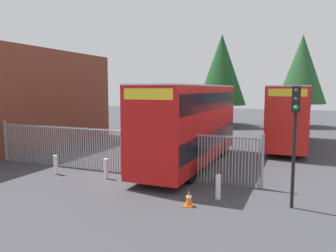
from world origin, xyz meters
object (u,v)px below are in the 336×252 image
object	(u,v)px
bollard_center_front	(106,169)
bollard_near_right	(162,176)
traffic_cone_by_gate	(158,177)
double_decker_bus_behind_fence_left	(290,114)
bollard_far_right	(218,187)
traffic_light_kerbside	(295,124)
bollard_near_left	(56,165)
traffic_cone_mid_forecourt	(189,198)
double_decker_bus_near_gate	(191,122)

from	to	relation	value
bollard_center_front	bollard_near_right	size ratio (longest dim) A/B	1.00
bollard_near_right	traffic_cone_by_gate	bearing A→B (deg)	137.34
double_decker_bus_behind_fence_left	bollard_far_right	size ratio (longest dim) A/B	11.38
bollard_far_right	bollard_near_right	bearing A→B (deg)	165.45
double_decker_bus_behind_fence_left	bollard_near_right	xyz separation A→B (m)	(-4.67, -12.72, -1.95)
bollard_near_right	traffic_light_kerbside	distance (m)	5.88
bollard_near_left	bollard_far_right	distance (m)	8.34
double_decker_bus_behind_fence_left	bollard_near_right	size ratio (longest dim) A/B	11.38
traffic_cone_mid_forecourt	traffic_light_kerbside	bearing A→B (deg)	19.78
bollard_center_front	traffic_cone_by_gate	distance (m)	2.62
double_decker_bus_near_gate	double_decker_bus_behind_fence_left	distance (m)	9.69
bollard_near_left	double_decker_bus_behind_fence_left	bearing A→B (deg)	51.18
bollard_center_front	bollard_far_right	distance (m)	5.61
double_decker_bus_behind_fence_left	bollard_near_left	distance (m)	16.62
bollard_far_right	traffic_light_kerbside	world-z (taller)	traffic_light_kerbside
double_decker_bus_near_gate	bollard_near_right	size ratio (longest dim) A/B	11.38
double_decker_bus_behind_fence_left	traffic_cone_mid_forecourt	size ratio (longest dim) A/B	18.32
traffic_light_kerbside	bollard_near_left	bearing A→B (deg)	177.43
traffic_cone_by_gate	double_decker_bus_near_gate	bearing A→B (deg)	87.42
bollard_center_front	traffic_cone_by_gate	bearing A→B (deg)	3.82
double_decker_bus_near_gate	traffic_cone_by_gate	distance (m)	4.56
bollard_center_front	traffic_cone_mid_forecourt	xyz separation A→B (m)	(4.77, -1.97, -0.19)
double_decker_bus_near_gate	double_decker_bus_behind_fence_left	xyz separation A→B (m)	(4.79, 8.42, 0.00)
double_decker_bus_behind_fence_left	traffic_cone_by_gate	bearing A→B (deg)	-111.79
double_decker_bus_near_gate	bollard_center_front	distance (m)	5.40
double_decker_bus_near_gate	traffic_cone_mid_forecourt	distance (m)	6.82
bollard_near_right	bollard_far_right	size ratio (longest dim) A/B	1.00
bollard_near_left	bollard_near_right	size ratio (longest dim) A/B	1.00
bollard_center_front	traffic_light_kerbside	bearing A→B (deg)	-5.13
double_decker_bus_behind_fence_left	bollard_far_right	world-z (taller)	double_decker_bus_behind_fence_left
bollard_far_right	traffic_cone_mid_forecourt	world-z (taller)	bollard_far_right
bollard_near_left	double_decker_bus_near_gate	bearing A→B (deg)	38.63
double_decker_bus_behind_fence_left	traffic_cone_mid_forecourt	distance (m)	15.00
double_decker_bus_behind_fence_left	bollard_near_right	bearing A→B (deg)	-110.14
traffic_cone_by_gate	traffic_cone_mid_forecourt	distance (m)	3.05
double_decker_bus_near_gate	bollard_near_left	xyz separation A→B (m)	(-5.55, -4.44, -1.95)
double_decker_bus_behind_fence_left	traffic_cone_by_gate	xyz separation A→B (m)	(-4.97, -12.44, -2.13)
traffic_cone_by_gate	traffic_cone_mid_forecourt	bearing A→B (deg)	-44.69
double_decker_bus_near_gate	traffic_cone_by_gate	xyz separation A→B (m)	(-0.18, -4.02, -2.13)
bollard_near_left	traffic_cone_by_gate	bearing A→B (deg)	4.44
double_decker_bus_near_gate	traffic_light_kerbside	size ratio (longest dim) A/B	2.51
bollard_far_right	double_decker_bus_behind_fence_left	bearing A→B (deg)	81.40
double_decker_bus_behind_fence_left	traffic_light_kerbside	xyz separation A→B (m)	(0.62, -13.35, 0.56)
double_decker_bus_near_gate	traffic_cone_by_gate	world-z (taller)	double_decker_bus_near_gate
double_decker_bus_behind_fence_left	bollard_near_right	distance (m)	13.69
double_decker_bus_near_gate	bollard_far_right	bearing A→B (deg)	-61.01
bollard_near_right	traffic_cone_mid_forecourt	bearing A→B (deg)	-45.01
traffic_cone_by_gate	bollard_near_right	bearing A→B (deg)	-42.66
bollard_center_front	bollard_far_right	bearing A→B (deg)	-8.14
double_decker_bus_behind_fence_left	traffic_cone_by_gate	distance (m)	13.57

